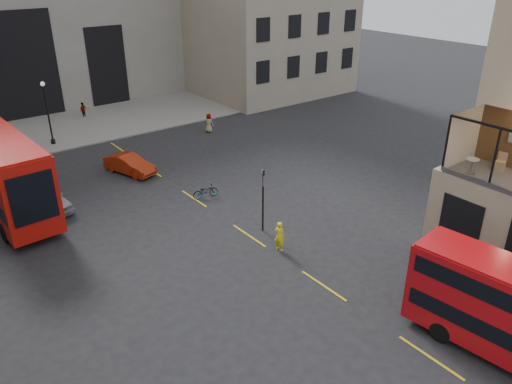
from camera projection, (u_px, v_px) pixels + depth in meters
ground at (459, 336)px, 20.86m from camera, size 140.00×140.00×0.00m
gateway at (1, 12)px, 48.37m from camera, size 35.00×10.60×18.00m
pavement_far at (39, 132)px, 44.69m from camera, size 40.00×12.00×0.12m
traffic_light_near at (263, 193)px, 27.85m from camera, size 0.16×0.20×3.80m
street_lamp_b at (49, 117)px, 40.83m from camera, size 0.36×0.36×5.33m
car_a at (46, 198)px, 31.02m from camera, size 2.37×4.56×1.48m
car_b at (130, 164)px, 36.20m from camera, size 2.67×4.37×1.36m
car_c at (22, 201)px, 30.79m from camera, size 3.56×5.13×1.38m
bicycle at (205, 191)px, 32.64m from camera, size 1.78×0.89×0.89m
cyclist at (280, 236)px, 26.61m from camera, size 0.55×0.71×1.72m
pedestrian_b at (6, 152)px, 37.60m from camera, size 1.45×1.23×1.94m
pedestrian_c at (83, 110)px, 48.49m from camera, size 0.96×0.80×1.54m
pedestrian_d at (209, 123)px, 44.55m from camera, size 0.91×0.99×1.69m
cafe_table_far at (472, 164)px, 24.63m from camera, size 0.62×0.62×0.77m
cafe_chair_d at (500, 165)px, 25.12m from camera, size 0.52×0.52×0.90m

